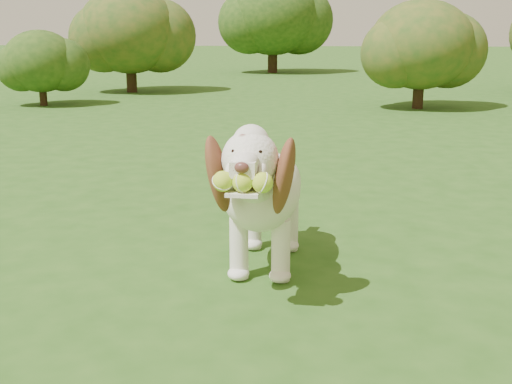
# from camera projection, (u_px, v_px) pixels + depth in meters

# --- Properties ---
(ground) EXTENTS (80.00, 80.00, 0.00)m
(ground) POSITION_uv_depth(u_px,v_px,m) (123.00, 295.00, 2.81)
(ground) COLOR #254F16
(ground) RESTS_ON ground
(dog) EXTENTS (0.41, 1.17, 0.76)m
(dog) POSITION_uv_depth(u_px,v_px,m) (263.00, 188.00, 3.01)
(dog) COLOR white
(dog) RESTS_ON ground
(shrub_a) EXTENTS (1.07, 1.07, 1.11)m
(shrub_a) POSITION_uv_depth(u_px,v_px,m) (40.00, 61.00, 9.51)
(shrub_a) COLOR #382314
(shrub_a) RESTS_ON ground
(shrub_i) EXTENTS (2.39, 2.39, 2.48)m
(shrub_i) POSITION_uv_depth(u_px,v_px,m) (273.00, 15.00, 16.38)
(shrub_i) COLOR #382314
(shrub_i) RESTS_ON ground
(shrub_b) EXTENTS (1.79, 1.79, 1.86)m
(shrub_b) POSITION_uv_depth(u_px,v_px,m) (129.00, 30.00, 11.42)
(shrub_b) COLOR #382314
(shrub_b) RESTS_ON ground
(shrub_c) EXTENTS (1.48, 1.48, 1.54)m
(shrub_c) POSITION_uv_depth(u_px,v_px,m) (421.00, 45.00, 9.09)
(shrub_c) COLOR #382314
(shrub_c) RESTS_ON ground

